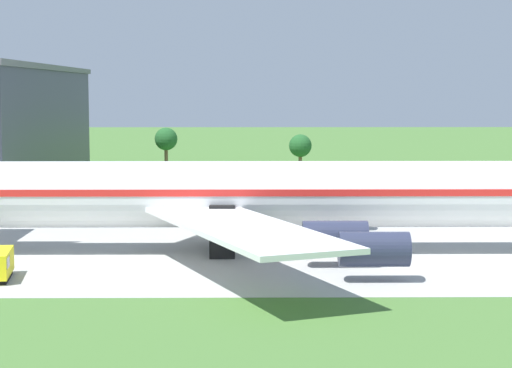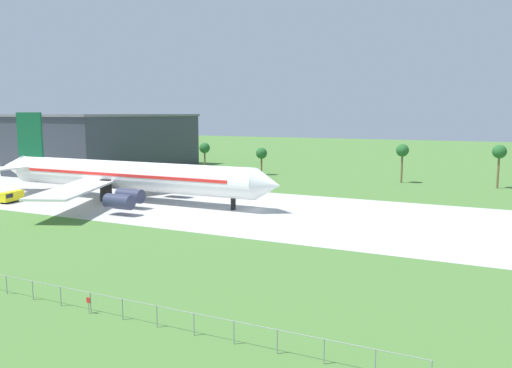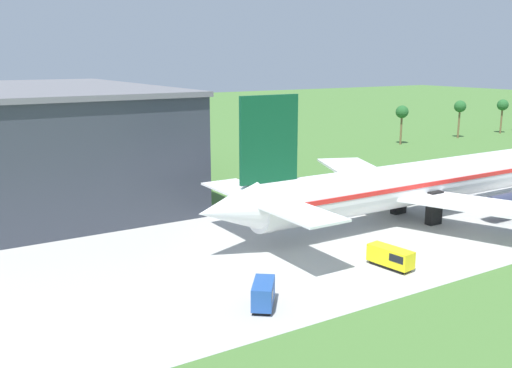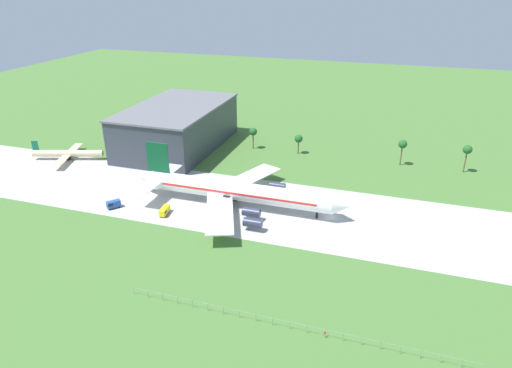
# 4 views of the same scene
# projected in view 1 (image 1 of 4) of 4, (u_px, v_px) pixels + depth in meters

# --- Properties ---
(jet_airliner) EXTENTS (77.71, 57.74, 19.89)m
(jet_airliner) POSITION_uv_depth(u_px,v_px,m) (242.00, 195.00, 90.22)
(jet_airliner) COLOR white
(jet_airliner) RESTS_ON ground_plane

